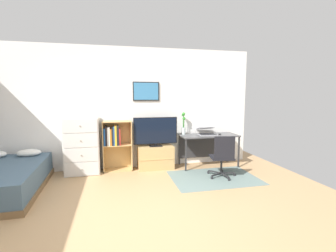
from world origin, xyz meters
TOP-DOWN VIEW (x-y plane):
  - ground_plane at (0.00, 0.00)m, footprint 7.20×7.20m
  - wall_back_with_posters at (0.00, 2.43)m, footprint 6.12×0.09m
  - area_rug at (1.78, 1.29)m, footprint 1.70×1.20m
  - dresser at (-0.81, 2.15)m, footprint 0.70×0.46m
  - bookshelf at (-0.14, 2.22)m, footprint 0.62×0.30m
  - tv_stand at (0.75, 2.17)m, footprint 0.79×0.41m
  - television at (0.75, 2.15)m, footprint 0.97×0.16m
  - desk at (1.98, 2.16)m, footprint 1.32×0.58m
  - office_chair at (1.94, 1.25)m, footprint 0.58×0.57m
  - laptop at (1.96, 2.16)m, footprint 0.42×0.45m
  - computer_mouse at (2.23, 2.02)m, footprint 0.06×0.10m
  - bamboo_vase at (1.43, 2.28)m, footprint 0.09×0.11m

SIDE VIEW (x-z plane):
  - ground_plane at x=0.00m, z-range 0.00..0.00m
  - area_rug at x=1.78m, z-range 0.00..0.01m
  - tv_stand at x=0.75m, z-range 0.00..0.51m
  - office_chair at x=1.94m, z-range 0.03..0.89m
  - dresser at x=-0.81m, z-range 0.00..1.20m
  - desk at x=1.98m, z-range 0.23..0.97m
  - bookshelf at x=-0.14m, z-range 0.11..1.20m
  - computer_mouse at x=2.23m, z-range 0.74..0.77m
  - laptop at x=1.96m, z-range 0.72..0.89m
  - television at x=0.75m, z-range 0.51..1.17m
  - bamboo_vase at x=1.43m, z-range 0.72..1.23m
  - wall_back_with_posters at x=0.00m, z-range 0.00..2.70m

